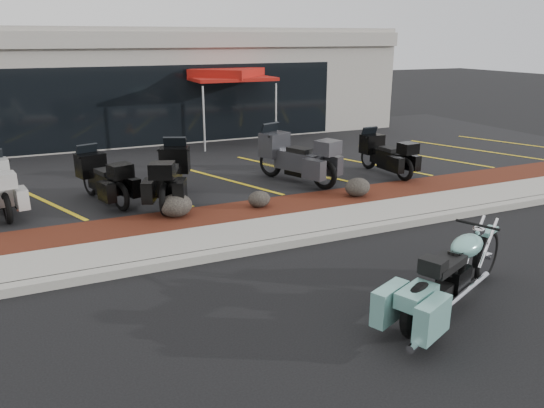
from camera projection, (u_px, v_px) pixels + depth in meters
name	position (u px, v px, depth m)	size (l,w,h in m)	color
ground	(325.00, 262.00, 9.09)	(90.00, 90.00, 0.00)	black
curb	(301.00, 240.00, 9.85)	(24.00, 0.25, 0.15)	gray
sidewalk	(285.00, 228.00, 10.45)	(24.00, 1.20, 0.15)	gray
mulch_bed	(261.00, 211.00, 11.50)	(24.00, 1.20, 0.16)	#39170C
upper_lot	(192.00, 161.00, 16.19)	(26.00, 9.60, 0.15)	black
dealership_building	(146.00, 81.00, 21.06)	(18.00, 8.16, 4.00)	gray
boulder_left	(176.00, 205.00, 10.82)	(0.67, 0.56, 0.48)	black
boulder_mid	(259.00, 199.00, 11.46)	(0.49, 0.41, 0.35)	black
boulder_right	(357.00, 187.00, 12.22)	(0.60, 0.50, 0.43)	black
hero_cruiser	(486.00, 248.00, 8.23)	(3.16, 0.80, 1.11)	#6DABA2
touring_black_front	(89.00, 170.00, 12.17)	(2.10, 0.80, 1.22)	black
touring_black_mid	(176.00, 165.00, 12.40)	(2.31, 0.88, 1.34)	black
touring_grey	(270.00, 150.00, 13.81)	(2.46, 0.94, 1.43)	#303135
touring_black_rear	(369.00, 148.00, 14.69)	(2.04, 0.78, 1.19)	black
traffic_cone	(169.00, 160.00, 15.00)	(0.32, 0.32, 0.42)	orange
popup_canopy	(227.00, 75.00, 18.04)	(3.27, 3.27, 2.52)	silver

